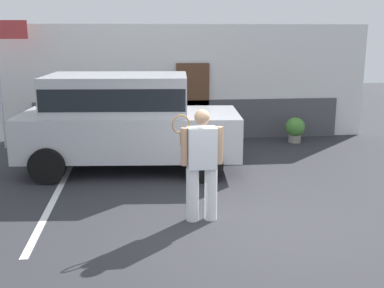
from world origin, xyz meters
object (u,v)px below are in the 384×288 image
Objects in this scene: parked_suv at (125,117)px; tennis_player_man at (202,164)px; potted_plant_by_porch at (295,129)px; flag_pole at (5,60)px.

parked_suv is 2.67× the size of tennis_player_man.
parked_suv is 6.97× the size of potted_plant_by_porch.
tennis_player_man is at bearing -122.23° from potted_plant_by_porch.
parked_suv is at bearing -69.88° from tennis_player_man.
parked_suv reaches higher than potted_plant_by_porch.
tennis_player_man is 6.07m from potted_plant_by_porch.
flag_pole is at bearing 178.55° from potted_plant_by_porch.
flag_pole is at bearing 146.96° from parked_suv.
potted_plant_by_porch is (3.23, 5.12, -0.55)m from tennis_player_man.
tennis_player_man reaches higher than potted_plant_by_porch.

